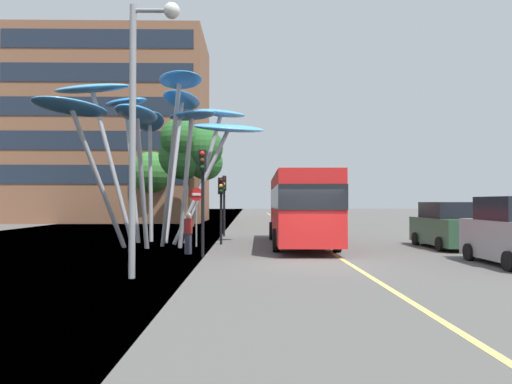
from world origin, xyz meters
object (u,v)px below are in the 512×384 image
traffic_light_kerb_near (203,180)px  no_entry_sign (196,208)px  traffic_light_island_mid (224,194)px  pedestrian (188,233)px  traffic_light_opposite (224,191)px  leaf_sculpture (156,116)px  traffic_light_kerb_far (221,196)px  car_parked_mid (446,226)px  red_bus (300,204)px  street_lamp (143,102)px

traffic_light_kerb_near → no_entry_sign: bearing=99.5°
traffic_light_island_mid → no_entry_sign: (-0.93, -6.26, -0.75)m
pedestrian → no_entry_sign: bearing=90.3°
traffic_light_opposite → traffic_light_island_mid: bearing=-87.3°
leaf_sculpture → no_entry_sign: 4.95m
traffic_light_kerb_far → pedestrian: size_ratio=1.98×
leaf_sculpture → car_parked_mid: (13.25, -1.79, -5.21)m
leaf_sculpture → red_bus: bearing=-3.8°
traffic_light_kerb_near → traffic_light_kerb_far: size_ratio=1.24×
traffic_light_opposite → car_parked_mid: (10.58, -13.94, -1.90)m
car_parked_mid → no_entry_sign: no_entry_sign is taller
traffic_light_kerb_far → street_lamp: (-1.52, -9.94, 2.41)m
traffic_light_kerb_near → traffic_light_kerb_far: (0.38, 5.14, -0.53)m
red_bus → traffic_light_kerb_far: (-3.76, 0.48, 0.41)m
traffic_light_opposite → traffic_light_kerb_far: bearing=-87.8°
red_bus → street_lamp: (-5.28, -9.46, 2.82)m
traffic_light_kerb_near → traffic_light_opposite: (-0.08, 17.26, -0.00)m
traffic_light_kerb_near → no_entry_sign: size_ratio=1.48×
traffic_light_kerb_near → traffic_light_opposite: size_ratio=1.00×
red_bus → traffic_light_kerb_near: (-4.14, -4.66, 0.94)m
traffic_light_kerb_far → pedestrian: 4.45m
red_bus → car_parked_mid: 6.57m
leaf_sculpture → pedestrian: (2.08, -4.02, -5.36)m
traffic_light_opposite → street_lamp: size_ratio=0.53×
car_parked_mid → leaf_sculpture: bearing=172.3°
traffic_light_kerb_far → car_parked_mid: (10.12, -1.82, -1.37)m
traffic_light_island_mid → pedestrian: (-0.92, -9.26, -1.73)m
traffic_light_opposite → red_bus: bearing=-71.5°
leaf_sculpture → car_parked_mid: bearing=-7.7°
red_bus → leaf_sculpture: size_ratio=1.02×
street_lamp → no_entry_sign: (0.45, 8.89, -2.96)m
pedestrian → no_entry_sign: 3.15m
traffic_light_kerb_far → no_entry_sign: 1.59m
traffic_light_kerb_far → street_lamp: size_ratio=0.43×
traffic_light_kerb_near → street_lamp: 5.28m
car_parked_mid → street_lamp: size_ratio=0.61×
red_bus → car_parked_mid: red_bus is taller
red_bus → traffic_light_island_mid: bearing=124.4°
pedestrian → traffic_light_opposite: bearing=87.9°
pedestrian → no_entry_sign: no_entry_sign is taller
traffic_light_kerb_far → red_bus: bearing=-7.3°
red_bus → traffic_light_kerb_far: bearing=172.7°
red_bus → car_parked_mid: bearing=-11.9°
red_bus → pedestrian: (-4.81, -3.57, -1.12)m
traffic_light_kerb_near → pedestrian: (-0.67, 1.09, -2.06)m
street_lamp → leaf_sculpture: bearing=99.2°
traffic_light_kerb_near → traffic_light_opposite: traffic_light_kerb_near is taller
traffic_light_kerb_near → car_parked_mid: 11.18m
red_bus → car_parked_mid: (6.36, -1.34, -0.97)m
street_lamp → pedestrian: street_lamp is taller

